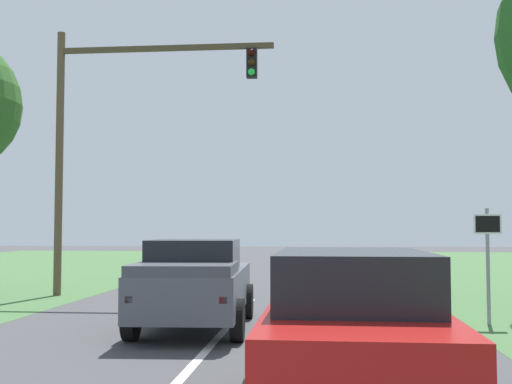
% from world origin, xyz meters
% --- Properties ---
extents(ground_plane, '(120.00, 120.00, 0.00)m').
position_xyz_m(ground_plane, '(0.00, 9.63, 0.00)').
color(ground_plane, '#424244').
extents(red_suv_near, '(2.18, 4.52, 1.84)m').
position_xyz_m(red_suv_near, '(2.31, 5.85, 0.97)').
color(red_suv_near, '#9E1411').
rests_on(red_suv_near, ground_plane).
extents(pickup_truck_lead, '(2.43, 5.00, 1.87)m').
position_xyz_m(pickup_truck_lead, '(-0.64, 11.68, 0.96)').
color(pickup_truck_lead, '#4C515B').
rests_on(pickup_truck_lead, ground_plane).
extents(traffic_light, '(6.91, 0.40, 8.33)m').
position_xyz_m(traffic_light, '(-4.51, 17.74, 5.42)').
color(traffic_light, brown).
rests_on(traffic_light, ground_plane).
extents(keep_moving_sign, '(0.60, 0.09, 2.55)m').
position_xyz_m(keep_moving_sign, '(5.65, 12.91, 1.63)').
color(keep_moving_sign, gray).
rests_on(keep_moving_sign, ground_plane).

